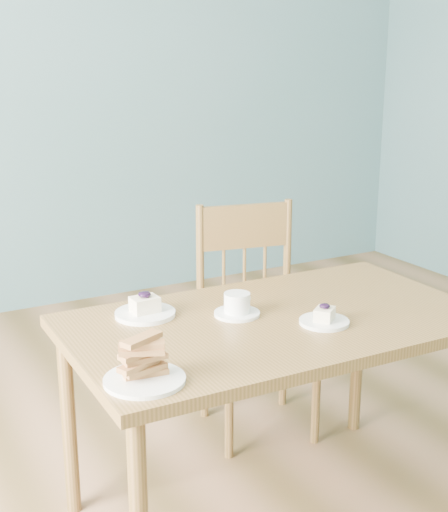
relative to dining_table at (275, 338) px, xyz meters
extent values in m
cube|color=slate|center=(-0.10, 2.31, 0.75)|extent=(5.00, 0.01, 2.70)
cube|color=brown|center=(0.00, 0.00, 0.05)|extent=(1.25, 0.73, 0.04)
cylinder|color=brown|center=(-0.56, 0.31, -0.28)|extent=(0.05, 0.05, 0.63)
cylinder|color=brown|center=(0.57, 0.29, -0.28)|extent=(0.05, 0.05, 0.63)
cube|color=brown|center=(0.23, 0.47, -0.19)|extent=(0.47, 0.45, 0.04)
cylinder|color=brown|center=(0.03, 0.34, -0.40)|extent=(0.03, 0.03, 0.39)
cylinder|color=brown|center=(0.37, 0.28, -0.40)|extent=(0.03, 0.03, 0.39)
cylinder|color=brown|center=(0.10, 0.66, -0.40)|extent=(0.03, 0.03, 0.39)
cylinder|color=brown|center=(0.43, 0.60, -0.40)|extent=(0.03, 0.03, 0.39)
cylinder|color=brown|center=(0.09, 0.67, 0.06)|extent=(0.03, 0.03, 0.45)
cylinder|color=brown|center=(0.45, 0.60, 0.06)|extent=(0.03, 0.03, 0.45)
cube|color=brown|center=(0.27, 0.64, 0.18)|extent=(0.34, 0.09, 0.17)
cylinder|color=brown|center=(0.18, 0.66, -0.03)|extent=(0.01, 0.01, 0.27)
cylinder|color=brown|center=(0.27, 0.64, -0.03)|extent=(0.01, 0.01, 0.27)
cylinder|color=brown|center=(0.35, 0.62, -0.03)|extent=(0.01, 0.01, 0.27)
cylinder|color=white|center=(0.10, -0.11, 0.07)|extent=(0.15, 0.15, 0.01)
cube|color=#FEEAC3|center=(0.10, -0.11, 0.10)|extent=(0.08, 0.08, 0.04)
ellipsoid|color=black|center=(0.10, -0.11, 0.12)|extent=(0.03, 0.03, 0.01)
sphere|color=black|center=(0.11, -0.11, 0.12)|extent=(0.01, 0.01, 0.01)
sphere|color=black|center=(0.09, -0.10, 0.12)|extent=(0.01, 0.01, 0.01)
sphere|color=black|center=(0.10, -0.12, 0.12)|extent=(0.01, 0.01, 0.01)
cylinder|color=white|center=(-0.34, 0.20, 0.07)|extent=(0.18, 0.18, 0.01)
cube|color=#FEEAC3|center=(-0.34, 0.20, 0.10)|extent=(0.08, 0.07, 0.05)
ellipsoid|color=black|center=(-0.34, 0.20, 0.13)|extent=(0.04, 0.04, 0.02)
sphere|color=black|center=(-0.33, 0.21, 0.13)|extent=(0.02, 0.02, 0.02)
sphere|color=black|center=(-0.35, 0.21, 0.13)|extent=(0.02, 0.02, 0.02)
sphere|color=black|center=(-0.33, 0.19, 0.13)|extent=(0.02, 0.02, 0.02)
cylinder|color=white|center=(-0.09, 0.08, 0.07)|extent=(0.14, 0.14, 0.01)
cylinder|color=white|center=(-0.09, 0.08, 0.11)|extent=(0.10, 0.10, 0.06)
cylinder|color=#9C6E45|center=(-0.09, 0.08, 0.13)|extent=(0.07, 0.07, 0.00)
torus|color=white|center=(-0.05, 0.09, 0.11)|extent=(0.05, 0.02, 0.05)
cylinder|color=white|center=(-0.51, -0.21, 0.07)|extent=(0.20, 0.20, 0.01)
camera|label=1|loc=(-1.10, -1.68, 0.83)|focal=50.00mm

